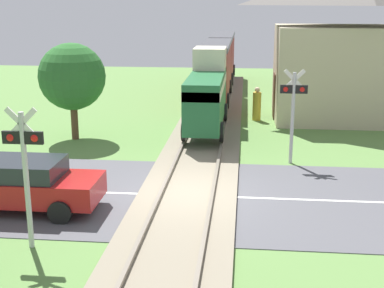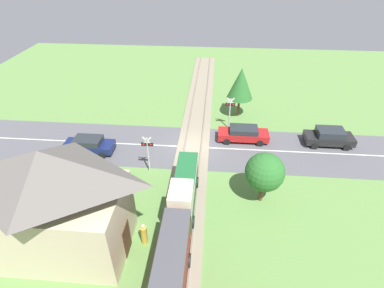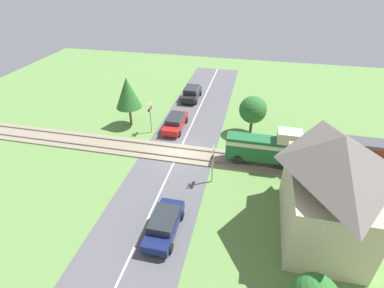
{
  "view_description": "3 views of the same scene",
  "coord_description": "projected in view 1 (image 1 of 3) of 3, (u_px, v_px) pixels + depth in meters",
  "views": [
    {
      "loc": [
        1.56,
        -14.2,
        5.38
      ],
      "look_at": [
        0.0,
        1.27,
        1.2
      ],
      "focal_mm": 50.0,
      "sensor_mm": 36.0,
      "label": 1
    },
    {
      "loc": [
        -1.69,
        21.55,
        15.09
      ],
      "look_at": [
        0.0,
        1.27,
        1.2
      ],
      "focal_mm": 28.0,
      "sensor_mm": 36.0,
      "label": 2
    },
    {
      "loc": [
        21.2,
        6.0,
        14.92
      ],
      "look_at": [
        0.0,
        1.27,
        1.2
      ],
      "focal_mm": 28.0,
      "sensor_mm": 36.0,
      "label": 3
    }
  ],
  "objects": [
    {
      "name": "ground_plane",
      "position": [
        188.0,
        196.0,
        15.19
      ],
      "size": [
        60.0,
        60.0,
        0.0
      ],
      "primitive_type": "plane",
      "color": "#5B8442"
    },
    {
      "name": "pedestrian_by_station",
      "position": [
        257.0,
        105.0,
        24.64
      ],
      "size": [
        0.38,
        0.38,
        1.55
      ],
      "color": "gold",
      "rests_on": "ground_plane"
    },
    {
      "name": "car_near_crossing",
      "position": [
        16.0,
        183.0,
        14.04
      ],
      "size": [
        4.48,
        1.79,
        1.38
      ],
      "color": "#A81919",
      "rests_on": "ground_plane"
    },
    {
      "name": "tree_roadside_hedge",
      "position": [
        72.0,
        77.0,
        20.85
      ],
      "size": [
        2.62,
        2.62,
        3.82
      ],
      "color": "brown",
      "rests_on": "ground_plane"
    },
    {
      "name": "train",
      "position": [
        217.0,
        67.0,
        28.96
      ],
      "size": [
        1.58,
        20.92,
        3.18
      ],
      "color": "#1E6033",
      "rests_on": "track_bed"
    },
    {
      "name": "station_building",
      "position": [
        355.0,
        45.0,
        24.14
      ],
      "size": [
        7.63,
        4.83,
        6.99
      ],
      "color": "#C6B793",
      "rests_on": "ground_plane"
    },
    {
      "name": "track_bed",
      "position": [
        188.0,
        194.0,
        15.17
      ],
      "size": [
        2.8,
        48.0,
        0.24
      ],
      "color": "gray",
      "rests_on": "ground_plane"
    },
    {
      "name": "road_surface",
      "position": [
        188.0,
        196.0,
        15.19
      ],
      "size": [
        48.0,
        6.4,
        0.02
      ],
      "color": "#515156",
      "rests_on": "ground_plane"
    },
    {
      "name": "crossing_signal_west_approach",
      "position": [
        25.0,
        160.0,
        11.54
      ],
      "size": [
        0.9,
        0.18,
        3.22
      ],
      "color": "#B7B7B7",
      "rests_on": "ground_plane"
    },
    {
      "name": "crossing_signal_east_approach",
      "position": [
        293.0,
        104.0,
        17.77
      ],
      "size": [
        0.9,
        0.18,
        3.22
      ],
      "color": "#B7B7B7",
      "rests_on": "ground_plane"
    }
  ]
}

